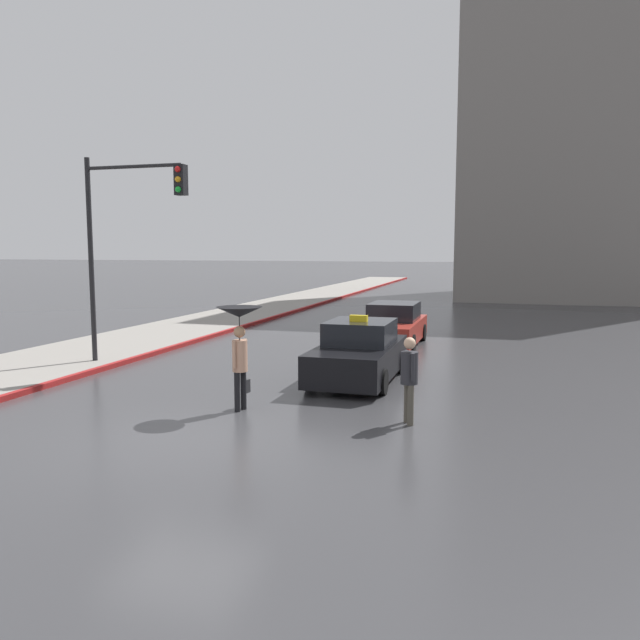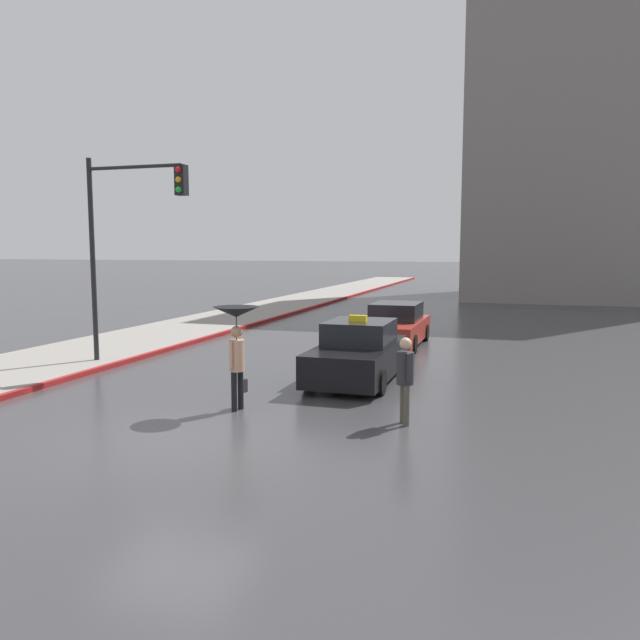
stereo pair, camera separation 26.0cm
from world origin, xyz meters
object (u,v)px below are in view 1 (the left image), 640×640
traffic_light (126,223)px  sedan_red (393,326)px  taxi (359,354)px  pedestrian_man (409,373)px  pedestrian_with_umbrella (240,330)px

traffic_light → sedan_red: bearing=43.9°
taxi → pedestrian_man: (1.79, -3.55, 0.30)m
sedan_red → traffic_light: traffic_light is taller
sedan_red → pedestrian_with_umbrella: size_ratio=2.11×
pedestrian_man → pedestrian_with_umbrella: bearing=-116.5°
taxi → sedan_red: size_ratio=0.93×
pedestrian_with_umbrella → pedestrian_man: size_ratio=1.29×
sedan_red → pedestrian_man: bearing=101.5°
sedan_red → pedestrian_man: (1.97, -9.62, 0.33)m
pedestrian_man → traffic_light: (-8.35, 3.48, 3.03)m
pedestrian_with_umbrella → traffic_light: 6.43m
taxi → sedan_red: bearing=-88.3°
sedan_red → pedestrian_with_umbrella: bearing=81.1°
taxi → pedestrian_with_umbrella: pedestrian_with_umbrella is taller
sedan_red → pedestrian_man: 9.82m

